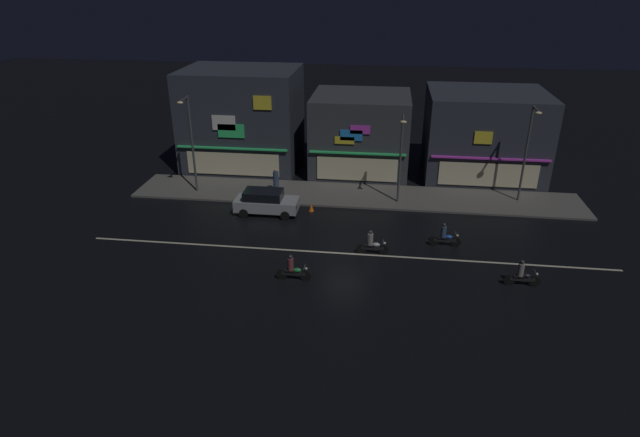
{
  "coord_description": "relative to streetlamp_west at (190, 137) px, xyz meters",
  "views": [
    {
      "loc": [
        2.05,
        -27.31,
        15.08
      ],
      "look_at": [
        -1.7,
        2.02,
        1.25
      ],
      "focal_mm": 29.66,
      "sensor_mm": 36.0,
      "label": 1
    }
  ],
  "objects": [
    {
      "name": "motorcycle_trailing_far",
      "position": [
        9.3,
        -11.14,
        -3.71
      ],
      "size": [
        1.9,
        0.6,
        1.52
      ],
      "rotation": [
        0.0,
        0.0,
        3.29
      ],
      "color": "black",
      "rests_on": "ground"
    },
    {
      "name": "motorcycle_following",
      "position": [
        13.4,
        -7.69,
        -3.71
      ],
      "size": [
        1.9,
        0.6,
        1.52
      ],
      "rotation": [
        0.0,
        0.0,
        0.1
      ],
      "color": "black",
      "rests_on": "ground"
    },
    {
      "name": "lane_divider_stripe",
      "position": [
        11.81,
        -7.87,
        -4.34
      ],
      "size": [
        31.1,
        0.16,
        0.01
      ],
      "primitive_type": "cube",
      "color": "beige",
      "rests_on": "ground"
    },
    {
      "name": "storefront_center_block",
      "position": [
        21.63,
        7.21,
        -1.01
      ],
      "size": [
        9.09,
        8.03,
        6.68
      ],
      "color": "#2D333D",
      "rests_on": "ground"
    },
    {
      "name": "streetlamp_west",
      "position": [
        0.0,
        0.0,
        0.0
      ],
      "size": [
        0.44,
        1.64,
        7.13
      ],
      "color": "#47494C",
      "rests_on": "sidewalk_far"
    },
    {
      "name": "streetlamp_mid",
      "position": [
        14.95,
        -0.15,
        -0.41
      ],
      "size": [
        0.44,
        1.64,
        6.34
      ],
      "color": "#47494C",
      "rests_on": "sidewalk_far"
    },
    {
      "name": "storefront_left_block",
      "position": [
        1.99,
        6.85,
        -0.31
      ],
      "size": [
        9.27,
        7.31,
        8.08
      ],
      "color": "#2D333D",
      "rests_on": "ground"
    },
    {
      "name": "motorcycle_opposite_lane",
      "position": [
        17.71,
        -6.14,
        -3.71
      ],
      "size": [
        1.9,
        0.6,
        1.52
      ],
      "rotation": [
        0.0,
        0.0,
        0.05
      ],
      "color": "black",
      "rests_on": "ground"
    },
    {
      "name": "sidewalk_far",
      "position": [
        11.81,
        0.99,
        -4.28
      ],
      "size": [
        32.74,
        4.56,
        0.14
      ],
      "primitive_type": "cube",
      "color": "#5B5954",
      "rests_on": "ground"
    },
    {
      "name": "streetlamp_east",
      "position": [
        23.57,
        1.21,
        -0.14
      ],
      "size": [
        0.44,
        1.64,
        6.87
      ],
      "color": "#47494C",
      "rests_on": "sidewalk_far"
    },
    {
      "name": "traffic_cone",
      "position": [
        9.01,
        -2.06,
        -4.07
      ],
      "size": [
        0.36,
        0.36,
        0.55
      ],
      "primitive_type": "cone",
      "color": "orange",
      "rests_on": "ground"
    },
    {
      "name": "parked_car_near_kerb",
      "position": [
        5.99,
        -2.83,
        -3.48
      ],
      "size": [
        4.3,
        1.98,
        1.67
      ],
      "color": "#9EA0A5",
      "rests_on": "ground"
    },
    {
      "name": "ground_plane",
      "position": [
        11.81,
        -7.87,
        -4.35
      ],
      "size": [
        140.0,
        140.0,
        0.0
      ],
      "primitive_type": "plane",
      "color": "black"
    },
    {
      "name": "motorcycle_lead",
      "position": [
        21.36,
        -10.17,
        -3.71
      ],
      "size": [
        1.9,
        0.6,
        1.52
      ],
      "rotation": [
        0.0,
        0.0,
        3.19
      ],
      "color": "black",
      "rests_on": "ground"
    },
    {
      "name": "storefront_right_block",
      "position": [
        11.81,
        6.8,
        -1.2
      ],
      "size": [
        7.73,
        7.22,
        6.29
      ],
      "color": "#383A3F",
      "rests_on": "ground"
    },
    {
      "name": "pedestrian_on_sidewalk",
      "position": [
        5.94,
        0.88,
        -3.39
      ],
      "size": [
        0.42,
        0.42,
        1.78
      ],
      "rotation": [
        0.0,
        0.0,
        1.85
      ],
      "color": "#334766",
      "rests_on": "sidewalk_far"
    }
  ]
}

